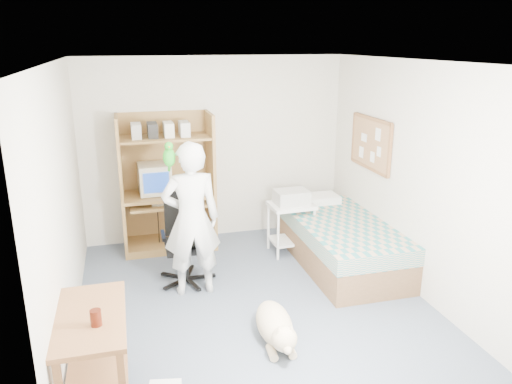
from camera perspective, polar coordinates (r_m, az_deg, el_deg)
The scene contains 19 objects.
floor at distance 5.51m, azimuth -0.42°, elevation -12.25°, with size 4.00×4.00×0.00m, color #4E5A6A.
wall_back at distance 6.91m, azimuth -4.69°, elevation 4.90°, with size 3.60×0.02×2.50m, color beige.
wall_right at distance 5.73m, azimuth 17.25°, elevation 1.65°, with size 0.02×4.00×2.50m, color beige.
wall_left at distance 4.90m, azimuth -21.26°, elevation -1.29°, with size 0.02×4.00×2.50m, color beige.
ceiling at distance 4.81m, azimuth -0.48°, elevation 14.72°, with size 3.60×4.00×0.02m, color white.
computer_hutch at distance 6.67m, azimuth -10.10°, elevation 0.45°, with size 1.20×0.63×1.80m.
bed at distance 6.31m, azimuth 9.66°, elevation -5.64°, with size 1.02×2.02×0.66m.
side_desk at distance 4.10m, azimuth -18.07°, elevation -16.33°, with size 0.50×1.00×0.75m.
corkboard at distance 6.43m, azimuth 12.96°, elevation 5.42°, with size 0.04×0.94×0.66m.
office_chair at distance 5.84m, azimuth -8.12°, elevation -6.64°, with size 0.58×0.58×1.02m.
person at distance 5.39m, azimuth -7.40°, elevation -3.13°, with size 0.62×0.41×1.70m, color silver.
parrot at distance 5.18m, azimuth -9.91°, elevation 4.10°, with size 0.13×0.22×0.34m.
dog at distance 4.77m, azimuth 2.25°, elevation -15.00°, with size 0.36×1.00×0.37m.
printer_cart at distance 6.52m, azimuth 4.03°, elevation -3.23°, with size 0.57×0.47×0.67m.
printer at distance 6.41m, azimuth 4.08°, elevation -0.58°, with size 0.42×0.32×0.18m, color #AFAFAA.
crt_monitor at distance 6.63m, azimuth -11.53°, elevation 1.53°, with size 0.42×0.44×0.38m.
keyboard at distance 6.57m, azimuth -9.88°, elevation -1.19°, with size 0.45×0.16×0.03m, color beige.
pencil_cup at distance 6.63m, azimuth -6.84°, elevation 0.47°, with size 0.08×0.08×0.12m, color yellow.
drink_glass at distance 3.80m, azimuth -17.83°, elevation -13.53°, with size 0.08×0.08×0.12m, color #40140A.
Camera 1 is at (-1.22, -4.65, 2.69)m, focal length 35.00 mm.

